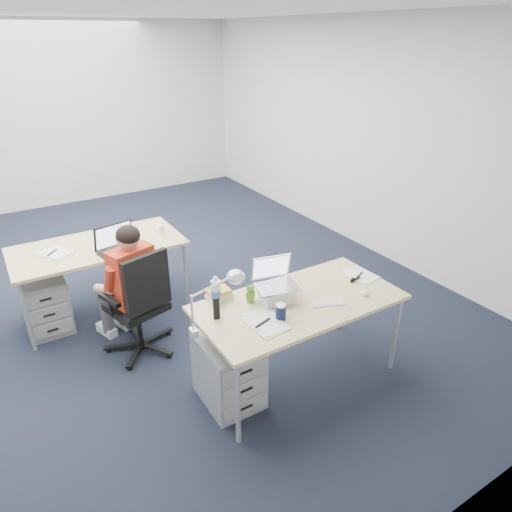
{
  "coord_description": "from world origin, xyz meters",
  "views": [
    {
      "loc": [
        -1.18,
        -4.4,
        2.58
      ],
      "look_at": [
        0.68,
        -1.39,
        0.85
      ],
      "focal_mm": 32.0,
      "sensor_mm": 36.0,
      "label": 1
    }
  ],
  "objects_px": {
    "desk_far": "(98,249)",
    "wireless_keyboard": "(328,302)",
    "bear_figurine": "(250,293)",
    "cordless_phone": "(216,308)",
    "drawer_pedestal_far": "(45,303)",
    "computer_mouse": "(365,293)",
    "office_chair": "(141,323)",
    "water_bottle": "(216,291)",
    "desk_lamp": "(210,303)",
    "far_cup": "(162,229)",
    "seated_person": "(126,286)",
    "silver_laptop": "(277,282)",
    "book_stack": "(219,294)",
    "can_koozie": "(281,312)",
    "dark_laptop": "(120,239)",
    "desk_near": "(299,306)",
    "headphones": "(276,286)",
    "drawer_pedestal_near": "(229,370)",
    "sunglasses": "(355,279)"
  },
  "relations": [
    {
      "from": "drawer_pedestal_far",
      "to": "computer_mouse",
      "type": "bearing_deg",
      "value": -43.62
    },
    {
      "from": "water_bottle",
      "to": "cordless_phone",
      "type": "height_order",
      "value": "water_bottle"
    },
    {
      "from": "drawer_pedestal_far",
      "to": "desk_near",
      "type": "bearing_deg",
      "value": -48.3
    },
    {
      "from": "can_koozie",
      "to": "wireless_keyboard",
      "type": "bearing_deg",
      "value": -1.53
    },
    {
      "from": "computer_mouse",
      "to": "can_koozie",
      "type": "bearing_deg",
      "value": -164.61
    },
    {
      "from": "wireless_keyboard",
      "to": "water_bottle",
      "type": "height_order",
      "value": "water_bottle"
    },
    {
      "from": "drawer_pedestal_far",
      "to": "book_stack",
      "type": "bearing_deg",
      "value": -52.87
    },
    {
      "from": "wireless_keyboard",
      "to": "can_koozie",
      "type": "xyz_separation_m",
      "value": [
        -0.43,
        0.01,
        0.06
      ]
    },
    {
      "from": "desk_near",
      "to": "desk_far",
      "type": "height_order",
      "value": "same"
    },
    {
      "from": "book_stack",
      "to": "dark_laptop",
      "type": "distance_m",
      "value": 1.28
    },
    {
      "from": "office_chair",
      "to": "seated_person",
      "type": "height_order",
      "value": "seated_person"
    },
    {
      "from": "drawer_pedestal_far",
      "to": "headphones",
      "type": "distance_m",
      "value": 2.28
    },
    {
      "from": "can_koozie",
      "to": "bear_figurine",
      "type": "bearing_deg",
      "value": 101.54
    },
    {
      "from": "silver_laptop",
      "to": "computer_mouse",
      "type": "bearing_deg",
      "value": -11.95
    },
    {
      "from": "can_koozie",
      "to": "computer_mouse",
      "type": "bearing_deg",
      "value": -4.87
    },
    {
      "from": "bear_figurine",
      "to": "far_cup",
      "type": "distance_m",
      "value": 1.63
    },
    {
      "from": "bear_figurine",
      "to": "dark_laptop",
      "type": "relative_size",
      "value": 0.4
    },
    {
      "from": "seated_person",
      "to": "water_bottle",
      "type": "xyz_separation_m",
      "value": [
        0.44,
        -0.88,
        0.25
      ]
    },
    {
      "from": "bear_figurine",
      "to": "cordless_phone",
      "type": "xyz_separation_m",
      "value": [
        -0.32,
        -0.06,
        0.01
      ]
    },
    {
      "from": "silver_laptop",
      "to": "bear_figurine",
      "type": "bearing_deg",
      "value": 164.86
    },
    {
      "from": "drawer_pedestal_far",
      "to": "computer_mouse",
      "type": "height_order",
      "value": "computer_mouse"
    },
    {
      "from": "office_chair",
      "to": "desk_far",
      "type": "bearing_deg",
      "value": 80.91
    },
    {
      "from": "desk_near",
      "to": "cordless_phone",
      "type": "relative_size",
      "value": 9.37
    },
    {
      "from": "computer_mouse",
      "to": "book_stack",
      "type": "xyz_separation_m",
      "value": [
        -1.0,
        0.54,
        0.03
      ]
    },
    {
      "from": "desk_far",
      "to": "drawer_pedestal_near",
      "type": "xyz_separation_m",
      "value": [
        0.46,
        -1.81,
        -0.41
      ]
    },
    {
      "from": "computer_mouse",
      "to": "book_stack",
      "type": "height_order",
      "value": "book_stack"
    },
    {
      "from": "headphones",
      "to": "desk_near",
      "type": "bearing_deg",
      "value": -81.91
    },
    {
      "from": "can_koozie",
      "to": "far_cup",
      "type": "xyz_separation_m",
      "value": [
        -0.15,
        1.94,
        -0.02
      ]
    },
    {
      "from": "book_stack",
      "to": "wireless_keyboard",
      "type": "bearing_deg",
      "value": -36.11
    },
    {
      "from": "desk_far",
      "to": "wireless_keyboard",
      "type": "bearing_deg",
      "value": -58.7
    },
    {
      "from": "office_chair",
      "to": "cordless_phone",
      "type": "distance_m",
      "value": 1.08
    },
    {
      "from": "water_bottle",
      "to": "desk_lamp",
      "type": "relative_size",
      "value": 0.56
    },
    {
      "from": "bear_figurine",
      "to": "sunglasses",
      "type": "relative_size",
      "value": 1.35
    },
    {
      "from": "drawer_pedestal_near",
      "to": "water_bottle",
      "type": "xyz_separation_m",
      "value": [
        0.03,
        0.23,
        0.57
      ]
    },
    {
      "from": "desk_far",
      "to": "wireless_keyboard",
      "type": "height_order",
      "value": "wireless_keyboard"
    },
    {
      "from": "bear_figurine",
      "to": "desk_lamp",
      "type": "xyz_separation_m",
      "value": [
        -0.42,
        -0.17,
        0.14
      ]
    },
    {
      "from": "book_stack",
      "to": "can_koozie",
      "type": "bearing_deg",
      "value": -62.82
    },
    {
      "from": "wireless_keyboard",
      "to": "bear_figurine",
      "type": "height_order",
      "value": "bear_figurine"
    },
    {
      "from": "seated_person",
      "to": "drawer_pedestal_near",
      "type": "distance_m",
      "value": 1.23
    },
    {
      "from": "drawer_pedestal_near",
      "to": "seated_person",
      "type": "bearing_deg",
      "value": 110.2
    },
    {
      "from": "desk_far",
      "to": "seated_person",
      "type": "bearing_deg",
      "value": -86.1
    },
    {
      "from": "drawer_pedestal_far",
      "to": "seated_person",
      "type": "bearing_deg",
      "value": -46.85
    },
    {
      "from": "water_bottle",
      "to": "dark_laptop",
      "type": "relative_size",
      "value": 0.63
    },
    {
      "from": "desk_far",
      "to": "bear_figurine",
      "type": "distance_m",
      "value": 1.84
    },
    {
      "from": "desk_far",
      "to": "silver_laptop",
      "type": "distance_m",
      "value": 2.0
    },
    {
      "from": "silver_laptop",
      "to": "cordless_phone",
      "type": "bearing_deg",
      "value": -171.21
    },
    {
      "from": "headphones",
      "to": "can_koozie",
      "type": "distance_m",
      "value": 0.46
    },
    {
      "from": "headphones",
      "to": "book_stack",
      "type": "height_order",
      "value": "book_stack"
    },
    {
      "from": "cordless_phone",
      "to": "dark_laptop",
      "type": "bearing_deg",
      "value": 115.76
    },
    {
      "from": "desk_far",
      "to": "desk_lamp",
      "type": "relative_size",
      "value": 3.74
    }
  ]
}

